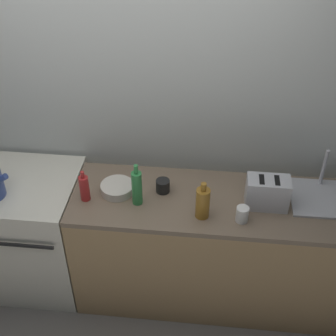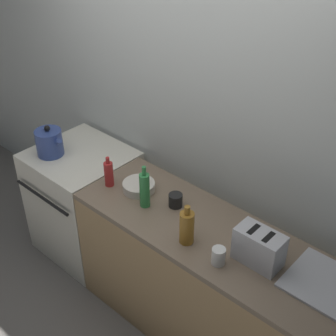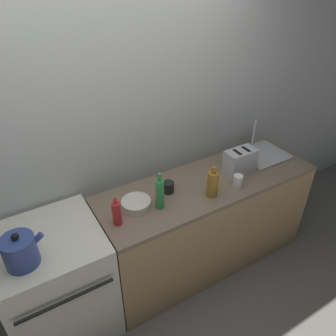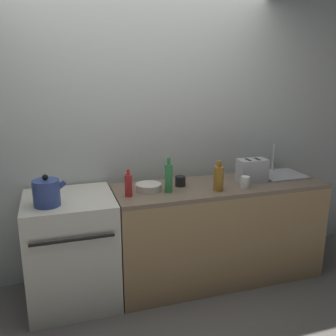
# 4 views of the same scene
# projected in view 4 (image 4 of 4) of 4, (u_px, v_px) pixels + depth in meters

# --- Properties ---
(ground_plane) EXTENTS (12.00, 12.00, 0.00)m
(ground_plane) POSITION_uv_depth(u_px,v_px,m) (158.00, 308.00, 3.03)
(ground_plane) COLOR slate
(wall_back) EXTENTS (8.00, 0.05, 2.60)m
(wall_back) POSITION_uv_depth(u_px,v_px,m) (135.00, 135.00, 3.38)
(wall_back) COLOR silver
(wall_back) RESTS_ON ground_plane
(stove) EXTENTS (0.70, 0.71, 0.90)m
(stove) POSITION_uv_depth(u_px,v_px,m) (72.00, 248.00, 3.05)
(stove) COLOR silver
(stove) RESTS_ON ground_plane
(counter_block) EXTENTS (1.86, 0.61, 0.90)m
(counter_block) POSITION_uv_depth(u_px,v_px,m) (218.00, 231.00, 3.39)
(counter_block) COLOR tan
(counter_block) RESTS_ON ground_plane
(kettle) EXTENTS (0.25, 0.20, 0.24)m
(kettle) POSITION_uv_depth(u_px,v_px,m) (47.00, 193.00, 2.74)
(kettle) COLOR #33478C
(kettle) RESTS_ON stove
(toaster) EXTENTS (0.26, 0.14, 0.20)m
(toaster) POSITION_uv_depth(u_px,v_px,m) (252.00, 170.00, 3.33)
(toaster) COLOR #BCBCC1
(toaster) RESTS_ON counter_block
(sink_tray) EXTENTS (0.41, 0.37, 0.28)m
(sink_tray) POSITION_uv_depth(u_px,v_px,m) (280.00, 173.00, 3.55)
(sink_tray) COLOR #B7B7BC
(sink_tray) RESTS_ON counter_block
(bottle_red) EXTENTS (0.06, 0.06, 0.22)m
(bottle_red) POSITION_uv_depth(u_px,v_px,m) (128.00, 185.00, 2.95)
(bottle_red) COLOR #B72828
(bottle_red) RESTS_ON counter_block
(bottle_green) EXTENTS (0.06, 0.06, 0.29)m
(bottle_green) POSITION_uv_depth(u_px,v_px,m) (169.00, 178.00, 3.04)
(bottle_green) COLOR #338C47
(bottle_green) RESTS_ON counter_block
(bottle_amber) EXTENTS (0.08, 0.08, 0.25)m
(bottle_amber) POSITION_uv_depth(u_px,v_px,m) (219.00, 178.00, 3.09)
(bottle_amber) COLOR #9E6B23
(bottle_amber) RESTS_ON counter_block
(cup_black) EXTENTS (0.09, 0.09, 0.09)m
(cup_black) POSITION_uv_depth(u_px,v_px,m) (180.00, 181.00, 3.21)
(cup_black) COLOR black
(cup_black) RESTS_ON counter_block
(cup_white) EXTENTS (0.08, 0.08, 0.10)m
(cup_white) POSITION_uv_depth(u_px,v_px,m) (245.00, 182.00, 3.15)
(cup_white) COLOR white
(cup_white) RESTS_ON counter_block
(bowl) EXTENTS (0.21, 0.21, 0.06)m
(bowl) POSITION_uv_depth(u_px,v_px,m) (149.00, 187.00, 3.10)
(bowl) COLOR beige
(bowl) RESTS_ON counter_block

